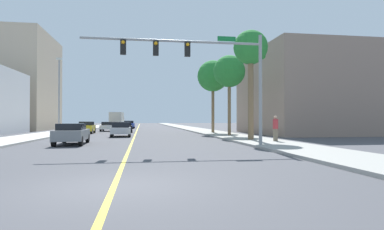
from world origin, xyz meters
TOP-DOWN VIEW (x-y plane):
  - ground at (0.00, 42.00)m, footprint 192.00×192.00m
  - sidewalk_left at (-9.26, 42.00)m, footprint 3.87×168.00m
  - sidewalk_right at (9.26, 42.00)m, footprint 3.87×168.00m
  - lane_marking_center at (0.00, 42.00)m, footprint 0.16×144.00m
  - building_left_far at (-18.79, 46.02)m, footprint 10.30×14.33m
  - building_right_near at (22.19, 27.01)m, footprint 17.09×14.99m
  - traffic_signal_mast at (4.22, 10.10)m, footprint 10.51×0.36m
  - street_lamp at (-7.82, 26.93)m, footprint 0.56×0.28m
  - palm_near at (8.91, 15.20)m, footprint 2.61×2.61m
  - palm_mid at (9.14, 22.07)m, footprint 3.11×3.11m
  - palm_far at (9.05, 28.94)m, footprint 3.68×3.68m
  - car_gray at (-3.92, 14.23)m, footprint 1.93×4.39m
  - car_white at (-3.98, 38.68)m, footprint 2.01×3.91m
  - car_blue at (-1.53, 51.43)m, footprint 1.96×4.55m
  - car_black at (-1.46, 34.54)m, footprint 2.05×4.43m
  - car_silver at (-1.33, 23.97)m, footprint 2.06×4.21m
  - car_yellow at (-5.78, 31.32)m, footprint 1.77×3.84m
  - delivery_truck at (-4.21, 58.27)m, footprint 2.66×7.56m
  - pedestrian at (10.05, 13.26)m, footprint 0.38×0.38m

SIDE VIEW (x-z plane):
  - ground at x=0.00m, z-range 0.00..0.00m
  - lane_marking_center at x=0.00m, z-range 0.00..0.01m
  - sidewalk_left at x=-9.26m, z-range 0.00..0.15m
  - sidewalk_right at x=9.26m, z-range 0.00..0.15m
  - car_black at x=-1.46m, z-range 0.03..1.38m
  - car_white at x=-3.98m, z-range 0.04..1.37m
  - car_silver at x=-1.33m, z-range 0.03..1.45m
  - car_yellow at x=-5.78m, z-range 0.03..1.45m
  - car_gray at x=-3.92m, z-range 0.04..1.46m
  - car_blue at x=-1.53m, z-range 0.04..1.47m
  - pedestrian at x=10.05m, z-range 0.15..1.94m
  - delivery_truck at x=-4.21m, z-range 0.10..3.19m
  - street_lamp at x=-7.82m, z-range 0.57..8.53m
  - building_right_near at x=22.19m, z-range 0.00..9.67m
  - traffic_signal_mast at x=4.22m, z-range 1.73..8.33m
  - palm_mid at x=9.14m, z-range 2.42..10.20m
  - palm_far at x=9.05m, z-range 2.52..11.05m
  - palm_near at x=8.91m, z-range 2.78..11.13m
  - building_left_far at x=-18.79m, z-range 0.00..15.05m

